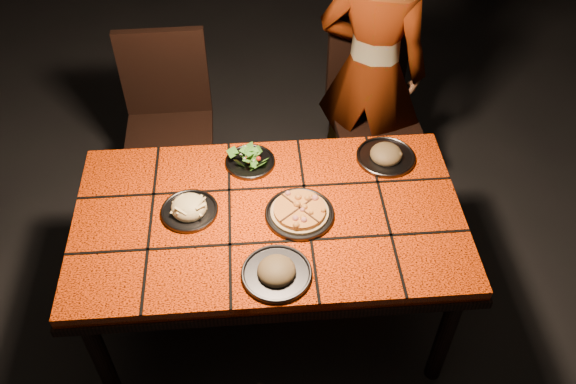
{
  "coord_description": "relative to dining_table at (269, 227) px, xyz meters",
  "views": [
    {
      "loc": [
        -0.05,
        -1.68,
        2.61
      ],
      "look_at": [
        0.08,
        0.05,
        0.82
      ],
      "focal_mm": 38.0,
      "sensor_mm": 36.0,
      "label": 1
    }
  ],
  "objects": [
    {
      "name": "plate_mushroom_b",
      "position": [
        0.54,
        0.3,
        0.1
      ],
      "size": [
        0.26,
        0.26,
        0.09
      ],
      "color": "#3C3C41",
      "rests_on": "dining_table"
    },
    {
      "name": "chair_far_left",
      "position": [
        -0.49,
        0.92,
        -0.09
      ],
      "size": [
        0.46,
        0.46,
        1.01
      ],
      "rotation": [
        0.0,
        0.0,
        0.01
      ],
      "color": "black",
      "rests_on": "ground"
    },
    {
      "name": "room_shell",
      "position": [
        0.0,
        0.0,
        0.83
      ],
      "size": [
        6.04,
        7.04,
        3.08
      ],
      "color": "black",
      "rests_on": "ground"
    },
    {
      "name": "dining_table",
      "position": [
        0.0,
        0.0,
        0.0
      ],
      "size": [
        1.62,
        0.92,
        0.75
      ],
      "color": "#E73D07",
      "rests_on": "ground"
    },
    {
      "name": "plate_pasta",
      "position": [
        -0.32,
        0.03,
        0.1
      ],
      "size": [
        0.24,
        0.24,
        0.08
      ],
      "color": "#3C3C41",
      "rests_on": "dining_table"
    },
    {
      "name": "plate_pizza",
      "position": [
        0.13,
        -0.02,
        0.1
      ],
      "size": [
        0.34,
        0.34,
        0.04
      ],
      "color": "#3C3C41",
      "rests_on": "dining_table"
    },
    {
      "name": "plate_salad",
      "position": [
        -0.07,
        0.31,
        0.1
      ],
      "size": [
        0.22,
        0.22,
        0.07
      ],
      "color": "#3C3C41",
      "rests_on": "dining_table"
    },
    {
      "name": "chair_far_right",
      "position": [
        0.62,
        1.03,
        -0.1
      ],
      "size": [
        0.48,
        0.48,
        1.0
      ],
      "rotation": [
        0.0,
        0.0,
        0.07
      ],
      "color": "black",
      "rests_on": "ground"
    },
    {
      "name": "diner",
      "position": [
        0.58,
        0.93,
        0.11
      ],
      "size": [
        0.67,
        0.56,
        1.57
      ],
      "primitive_type": "imported",
      "rotation": [
        0.0,
        0.0,
        2.77
      ],
      "color": "brown",
      "rests_on": "ground"
    },
    {
      "name": "plate_mushroom_a",
      "position": [
        0.01,
        -0.31,
        0.1
      ],
      "size": [
        0.27,
        0.27,
        0.09
      ],
      "color": "#3C3C41",
      "rests_on": "dining_table"
    }
  ]
}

